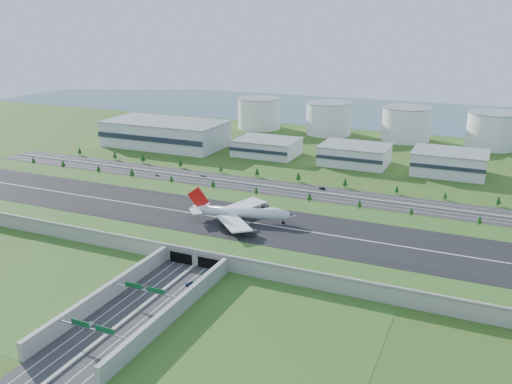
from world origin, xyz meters
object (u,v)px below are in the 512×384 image
at_px(car_2, 190,283).
at_px(fuel_tank_a, 259,113).
at_px(car_7, 203,175).
at_px(car_3, 105,362).
at_px(car_5, 322,188).
at_px(car_4, 157,175).
at_px(boeing_747, 242,212).
at_px(car_1, 89,325).
at_px(car_0, 145,287).

bearing_deg(car_2, fuel_tank_a, -56.67).
bearing_deg(fuel_tank_a, car_7, -79.12).
relative_size(fuel_tank_a, car_2, 9.52).
height_order(car_3, car_5, car_5).
bearing_deg(car_2, car_5, -79.47).
height_order(fuel_tank_a, car_4, fuel_tank_a).
height_order(boeing_747, car_5, boeing_747).
relative_size(car_5, car_7, 0.94).
height_order(car_1, car_2, car_1).
bearing_deg(car_1, car_7, 116.74).
bearing_deg(boeing_747, car_7, 115.92).
height_order(car_0, car_3, car_3).
distance_m(car_0, car_3, 59.60).
xyz_separation_m(fuel_tank_a, boeing_747, (123.66, -310.05, -3.72)).
bearing_deg(fuel_tank_a, car_1, -75.81).
xyz_separation_m(fuel_tank_a, car_0, (111.01, -392.26, -16.71)).
xyz_separation_m(car_1, car_2, (20.10, 49.78, -0.02)).
xyz_separation_m(fuel_tank_a, car_4, (5.61, -224.04, -16.63)).
xyz_separation_m(boeing_747, car_5, (17.68, 105.24, -12.80)).
distance_m(fuel_tank_a, boeing_747, 333.82).
height_order(car_0, car_4, car_4).
relative_size(car_3, car_4, 1.24).
bearing_deg(car_5, boeing_747, 13.11).
distance_m(car_3, car_5, 243.47).
xyz_separation_m(car_0, car_4, (-105.40, 168.21, 0.08)).
bearing_deg(car_7, car_0, 23.07).
distance_m(car_2, car_4, 198.90).
relative_size(car_3, car_7, 0.98).
height_order(car_2, car_3, car_3).
relative_size(car_1, car_5, 0.87).
xyz_separation_m(fuel_tank_a, car_7, (40.30, -209.61, -16.58)).
bearing_deg(car_4, car_2, -133.25).
bearing_deg(fuel_tank_a, car_5, -55.39).
relative_size(boeing_747, car_1, 14.21).
distance_m(car_1, car_2, 53.69).
height_order(fuel_tank_a, car_5, fuel_tank_a).
distance_m(boeing_747, car_0, 84.18).
distance_m(car_2, car_7, 192.17).
xyz_separation_m(car_2, car_5, (12.50, 175.36, 0.13)).
bearing_deg(car_5, car_0, 13.45).
height_order(boeing_747, car_7, boeing_747).
xyz_separation_m(car_0, car_5, (30.33, 187.45, 0.19)).
xyz_separation_m(car_1, car_7, (-68.44, 220.34, 0.05)).
relative_size(boeing_747, car_0, 16.44).
bearing_deg(fuel_tank_a, car_4, -88.57).
relative_size(car_2, car_5, 1.01).
relative_size(car_0, car_5, 0.75).
distance_m(car_2, car_3, 67.99).
xyz_separation_m(boeing_747, car_2, (5.18, -70.12, -12.93)).
distance_m(boeing_747, car_5, 107.48).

